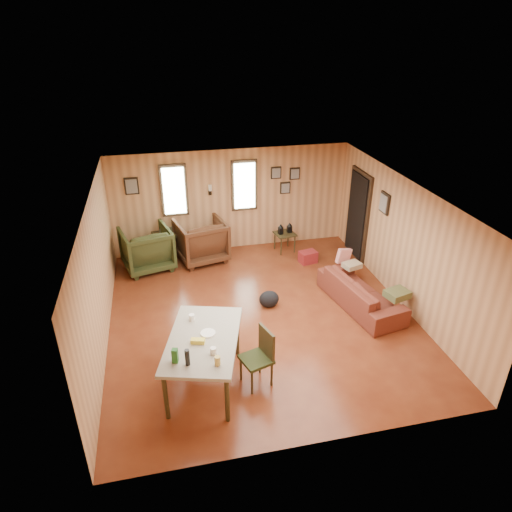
{
  "coord_description": "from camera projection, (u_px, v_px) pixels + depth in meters",
  "views": [
    {
      "loc": [
        -1.64,
        -6.9,
        4.91
      ],
      "look_at": [
        0.0,
        0.4,
        1.05
      ],
      "focal_mm": 32.0,
      "sensor_mm": 36.0,
      "label": 1
    }
  ],
  "objects": [
    {
      "name": "room",
      "position": [
        267.0,
        251.0,
        8.27
      ],
      "size": [
        5.54,
        6.04,
        2.44
      ],
      "color": "brown",
      "rests_on": "ground"
    },
    {
      "name": "sofa_pillows",
      "position": [
        371.0,
        276.0,
        8.85
      ],
      "size": [
        0.87,
        1.79,
        0.37
      ],
      "rotation": [
        0.0,
        0.0,
        0.28
      ],
      "color": "brown",
      "rests_on": "sofa"
    },
    {
      "name": "dining_chair",
      "position": [
        260.0,
        354.0,
        6.75
      ],
      "size": [
        0.53,
        0.53,
        0.93
      ],
      "rotation": [
        0.0,
        0.0,
        0.31
      ],
      "color": "#2F3719",
      "rests_on": "ground"
    },
    {
      "name": "end_table",
      "position": [
        168.0,
        240.0,
        10.5
      ],
      "size": [
        0.72,
        0.69,
        0.74
      ],
      "rotation": [
        0.0,
        0.0,
        0.32
      ],
      "color": "#3A331A",
      "rests_on": "ground"
    },
    {
      "name": "cooler",
      "position": [
        308.0,
        257.0,
        10.37
      ],
      "size": [
        0.42,
        0.34,
        0.27
      ],
      "rotation": [
        0.0,
        0.0,
        0.21
      ],
      "color": "maroon",
      "rests_on": "ground"
    },
    {
      "name": "sofa",
      "position": [
        361.0,
        288.0,
        8.67
      ],
      "size": [
        0.93,
        2.05,
        0.77
      ],
      "primitive_type": "imported",
      "rotation": [
        0.0,
        0.0,
        1.76
      ],
      "color": "maroon",
      "rests_on": "ground"
    },
    {
      "name": "dining_table",
      "position": [
        203.0,
        343.0,
        6.59
      ],
      "size": [
        1.4,
        1.86,
        1.08
      ],
      "rotation": [
        0.0,
        0.0,
        -0.28
      ],
      "color": "#9D9784",
      "rests_on": "ground"
    },
    {
      "name": "side_table",
      "position": [
        285.0,
        232.0,
        10.74
      ],
      "size": [
        0.52,
        0.52,
        0.71
      ],
      "rotation": [
        0.0,
        0.0,
        0.18
      ],
      "color": "#3A331A",
      "rests_on": "ground"
    },
    {
      "name": "backpack",
      "position": [
        269.0,
        299.0,
        8.74
      ],
      "size": [
        0.45,
        0.39,
        0.33
      ],
      "rotation": [
        0.0,
        0.0,
        0.29
      ],
      "color": "black",
      "rests_on": "ground"
    },
    {
      "name": "recliner_green",
      "position": [
        147.0,
        247.0,
        9.97
      ],
      "size": [
        1.22,
        1.17,
        1.04
      ],
      "primitive_type": "imported",
      "rotation": [
        0.0,
        0.0,
        -2.89
      ],
      "color": "#2F3719",
      "rests_on": "ground"
    },
    {
      "name": "recliner_brown",
      "position": [
        201.0,
        238.0,
        10.32
      ],
      "size": [
        1.23,
        1.18,
        1.07
      ],
      "primitive_type": "imported",
      "rotation": [
        0.0,
        0.0,
        3.37
      ],
      "color": "#4A2816",
      "rests_on": "ground"
    }
  ]
}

